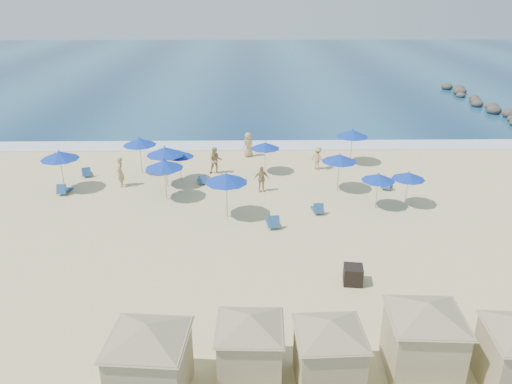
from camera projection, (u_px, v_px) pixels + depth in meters
ground at (251, 241)px, 24.56m from camera, size 160.00×160.00×0.00m
ocean at (248, 67)px, 75.28m from camera, size 160.00×80.00×0.06m
surf_line at (250, 146)px, 38.84m from camera, size 160.00×2.50×0.08m
rock_jetty at (499, 112)px, 47.75m from camera, size 2.56×26.66×0.96m
trash_bin at (353, 275)px, 20.92m from camera, size 0.88×0.88×0.79m
cabana_0 at (149, 352)px, 14.65m from camera, size 4.70×4.70×2.96m
cabana_1 at (250, 338)px, 15.46m from camera, size 4.23×4.23×2.66m
cabana_2 at (329, 344)px, 15.20m from camera, size 4.25×4.25×2.67m
cabana_3 at (425, 329)px, 15.61m from camera, size 4.71×4.71×2.96m
umbrella_0 at (59, 155)px, 29.70m from camera, size 2.28×2.28×2.60m
umbrella_1 at (139, 142)px, 32.56m from camera, size 2.19×2.19×2.50m
umbrella_2 at (164, 164)px, 28.46m from camera, size 2.20×2.20×2.50m
umbrella_3 at (180, 154)px, 31.42m from camera, size 1.81×1.81×2.06m
umbrella_4 at (165, 151)px, 30.36m from camera, size 2.31×2.31×2.63m
umbrella_5 at (226, 178)px, 26.20m from camera, size 2.28×2.28×2.60m
umbrella_6 at (265, 146)px, 32.64m from camera, size 1.93×1.93×2.20m
umbrella_7 at (340, 158)px, 29.73m from camera, size 2.12×2.12×2.41m
umbrella_8 at (352, 133)px, 34.28m from camera, size 2.22×2.22×2.52m
umbrella_9 at (378, 177)px, 27.46m from camera, size 1.86×1.86×2.12m
umbrella_10 at (409, 176)px, 27.73m from camera, size 1.85×1.85×2.10m
beach_chair_0 at (64, 190)px, 30.01m from camera, size 0.61×1.30×0.70m
beach_chair_1 at (87, 172)px, 32.76m from camera, size 0.88×1.34×0.68m
beach_chair_2 at (202, 180)px, 31.55m from camera, size 0.73×1.23×0.63m
beach_chair_3 at (273, 222)px, 25.92m from camera, size 0.73×1.42×0.75m
beach_chair_4 at (317, 209)px, 27.50m from camera, size 0.61×1.25×0.68m
beach_chair_5 at (386, 185)px, 30.73m from camera, size 1.00×1.35×0.68m
beachgoer_0 at (120, 172)px, 30.80m from camera, size 0.57×0.76×1.89m
beachgoer_1 at (215, 161)px, 32.89m from camera, size 0.93×0.75×1.82m
beachgoer_2 at (261, 179)px, 30.11m from camera, size 1.00×0.57×1.60m
beachgoer_3 at (318, 158)px, 33.74m from camera, size 1.15×1.12×1.57m
beachgoer_4 at (248, 145)px, 36.20m from camera, size 1.04×1.00×1.80m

